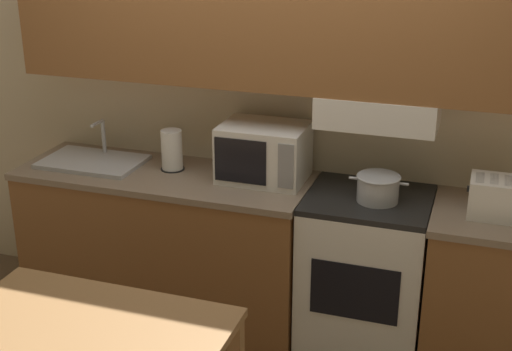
# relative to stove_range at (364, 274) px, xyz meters

# --- Properties ---
(ground_plane) EXTENTS (16.00, 16.00, 0.00)m
(ground_plane) POSITION_rel_stove_range_xyz_m (-0.57, 0.29, -0.45)
(ground_plane) COLOR brown
(wall_back) EXTENTS (5.19, 0.38, 2.55)m
(wall_back) POSITION_rel_stove_range_xyz_m (-0.56, 0.23, 1.01)
(wall_back) COLOR beige
(wall_back) RESTS_ON ground_plane
(lower_counter_main) EXTENTS (1.65, 0.62, 0.89)m
(lower_counter_main) POSITION_rel_stove_range_xyz_m (-1.15, -0.01, 0.00)
(lower_counter_main) COLOR brown
(lower_counter_main) RESTS_ON ground_plane
(lower_counter_right_stub) EXTENTS (0.51, 0.62, 0.89)m
(lower_counter_right_stub) POSITION_rel_stove_range_xyz_m (0.58, -0.01, 0.00)
(lower_counter_right_stub) COLOR brown
(lower_counter_right_stub) RESTS_ON ground_plane
(stove_range) EXTENTS (0.63, 0.58, 0.89)m
(stove_range) POSITION_rel_stove_range_xyz_m (0.00, 0.00, 0.00)
(stove_range) COLOR white
(stove_range) RESTS_ON ground_plane
(cooking_pot) EXTENTS (0.30, 0.22, 0.14)m
(cooking_pot) POSITION_rel_stove_range_xyz_m (0.05, -0.04, 0.52)
(cooking_pot) COLOR #B7BABF
(cooking_pot) RESTS_ON stove_range
(microwave) EXTENTS (0.46, 0.35, 0.31)m
(microwave) POSITION_rel_stove_range_xyz_m (-0.59, 0.07, 0.60)
(microwave) COLOR white
(microwave) RESTS_ON lower_counter_main
(toaster) EXTENTS (0.29, 0.22, 0.19)m
(toaster) POSITION_rel_stove_range_xyz_m (0.62, -0.03, 0.54)
(toaster) COLOR white
(toaster) RESTS_ON lower_counter_right_stub
(sink_basin) EXTENTS (0.57, 0.37, 0.23)m
(sink_basin) POSITION_rel_stove_range_xyz_m (-1.60, -0.01, 0.46)
(sink_basin) COLOR #B7BABF
(sink_basin) RESTS_ON lower_counter_main
(paper_towel_roll) EXTENTS (0.14, 0.14, 0.23)m
(paper_towel_roll) POSITION_rel_stove_range_xyz_m (-1.12, 0.05, 0.56)
(paper_towel_roll) COLOR black
(paper_towel_roll) RESTS_ON lower_counter_main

